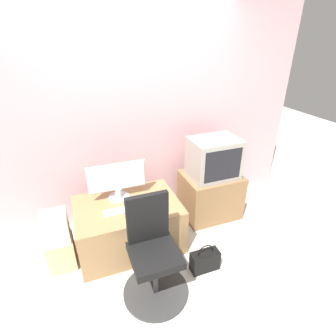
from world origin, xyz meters
name	(u,v)px	position (x,y,z in m)	size (l,w,h in m)	color
ground_plane	(172,287)	(0.00, 0.00, 0.00)	(12.00, 12.00, 0.00)	beige
wall_back	(130,115)	(0.00, 1.32, 1.30)	(4.40, 0.05, 2.60)	#CC9EA3
desk	(129,225)	(-0.23, 0.70, 0.27)	(1.08, 0.74, 0.54)	#937047
side_stand	(210,194)	(0.88, 0.90, 0.29)	(0.69, 0.56, 0.58)	olive
main_monitor	(117,181)	(-0.28, 0.86, 0.75)	(0.61, 0.23, 0.41)	#B2B2B7
keyboard	(120,211)	(-0.32, 0.61, 0.54)	(0.33, 0.10, 0.01)	silver
mouse	(144,206)	(-0.07, 0.60, 0.55)	(0.07, 0.03, 0.03)	silver
crt_tv	(214,158)	(0.88, 0.87, 0.82)	(0.57, 0.43, 0.48)	gray
office_chair	(153,259)	(-0.15, 0.05, 0.37)	(0.60, 0.60, 0.96)	#333333
cardboard_box_lower	(62,252)	(-0.93, 0.64, 0.17)	(0.25, 0.25, 0.34)	#D1B27F
cardboard_box_upper	(55,227)	(-0.93, 0.64, 0.49)	(0.23, 0.23, 0.30)	beige
handbag	(205,261)	(0.39, 0.08, 0.11)	(0.29, 0.13, 0.31)	black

